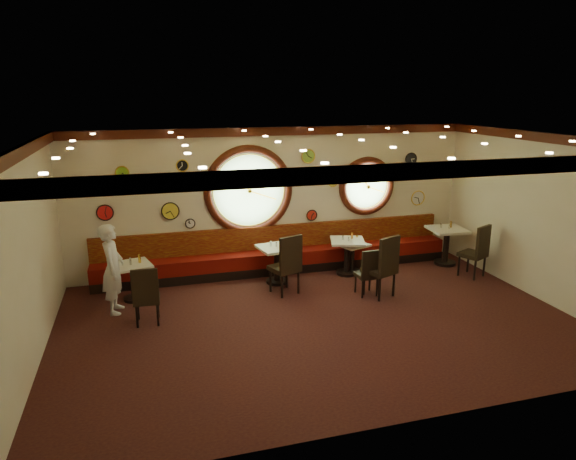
{
  "coord_description": "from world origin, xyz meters",
  "views": [
    {
      "loc": [
        -2.83,
        -7.85,
        3.95
      ],
      "look_at": [
        -0.34,
        0.8,
        1.5
      ],
      "focal_mm": 32.0,
      "sensor_mm": 36.0,
      "label": 1
    }
  ],
  "objects_px": {
    "table_e": "(446,242)",
    "chair_b": "(288,261)",
    "table_d": "(352,254)",
    "condiment_a_pepper": "(130,262)",
    "condiment_a_bottle": "(140,258)",
    "waiter": "(113,269)",
    "condiment_e_bottle": "(451,224)",
    "table_a": "(133,277)",
    "condiment_b_bottle": "(282,243)",
    "condiment_c_bottle": "(352,235)",
    "condiment_c_salt": "(343,238)",
    "condiment_c_pepper": "(349,239)",
    "condiment_e_pepper": "(449,227)",
    "chair_d": "(369,269)",
    "condiment_a_salt": "(130,260)",
    "condiment_b_pepper": "(276,244)",
    "chair_e": "(478,248)",
    "chair_a": "(146,292)",
    "table_c": "(347,253)",
    "condiment_d_salt": "(349,241)",
    "condiment_d_pepper": "(352,242)",
    "condiment_e_salt": "(441,225)",
    "table_b": "(277,260)",
    "chair_c": "(384,263)",
    "condiment_d_bottle": "(357,239)"
  },
  "relations": [
    {
      "from": "condiment_a_pepper",
      "to": "chair_b",
      "type": "bearing_deg",
      "value": -9.75
    },
    {
      "from": "condiment_c_salt",
      "to": "condiment_e_salt",
      "type": "height_order",
      "value": "condiment_e_salt"
    },
    {
      "from": "table_e",
      "to": "condiment_d_salt",
      "type": "distance_m",
      "value": 2.39
    },
    {
      "from": "table_c",
      "to": "condiment_c_salt",
      "type": "relative_size",
      "value": 9.38
    },
    {
      "from": "table_b",
      "to": "condiment_a_salt",
      "type": "distance_m",
      "value": 2.95
    },
    {
      "from": "chair_b",
      "to": "condiment_e_pepper",
      "type": "bearing_deg",
      "value": -9.84
    },
    {
      "from": "table_a",
      "to": "condiment_a_bottle",
      "type": "xyz_separation_m",
      "value": [
        0.15,
        0.04,
        0.36
      ]
    },
    {
      "from": "table_a",
      "to": "table_e",
      "type": "height_order",
      "value": "table_e"
    },
    {
      "from": "table_a",
      "to": "condiment_a_bottle",
      "type": "height_order",
      "value": "condiment_a_bottle"
    },
    {
      "from": "chair_c",
      "to": "waiter",
      "type": "height_order",
      "value": "waiter"
    },
    {
      "from": "condiment_a_pepper",
      "to": "condiment_e_salt",
      "type": "bearing_deg",
      "value": 2.87
    },
    {
      "from": "chair_b",
      "to": "condiment_a_pepper",
      "type": "distance_m",
      "value": 3.02
    },
    {
      "from": "table_a",
      "to": "condiment_d_bottle",
      "type": "height_order",
      "value": "condiment_d_bottle"
    },
    {
      "from": "condiment_d_salt",
      "to": "condiment_d_pepper",
      "type": "relative_size",
      "value": 0.95
    },
    {
      "from": "condiment_c_salt",
      "to": "condiment_c_pepper",
      "type": "height_order",
      "value": "condiment_c_salt"
    },
    {
      "from": "chair_a",
      "to": "condiment_a_pepper",
      "type": "relative_size",
      "value": 6.13
    },
    {
      "from": "condiment_e_bottle",
      "to": "table_e",
      "type": "bearing_deg",
      "value": -155.46
    },
    {
      "from": "table_b",
      "to": "chair_a",
      "type": "bearing_deg",
      "value": -153.22
    },
    {
      "from": "condiment_c_bottle",
      "to": "condiment_e_salt",
      "type": "height_order",
      "value": "condiment_e_salt"
    },
    {
      "from": "table_c",
      "to": "chair_d",
      "type": "relative_size",
      "value": 1.51
    },
    {
      "from": "table_c",
      "to": "condiment_a_bottle",
      "type": "xyz_separation_m",
      "value": [
        -4.39,
        -0.17,
        0.32
      ]
    },
    {
      "from": "table_c",
      "to": "chair_b",
      "type": "distance_m",
      "value": 1.77
    },
    {
      "from": "chair_b",
      "to": "condiment_b_pepper",
      "type": "bearing_deg",
      "value": 73.69
    },
    {
      "from": "table_d",
      "to": "table_e",
      "type": "bearing_deg",
      "value": -2.24
    },
    {
      "from": "table_c",
      "to": "chair_d",
      "type": "xyz_separation_m",
      "value": [
        -0.07,
        -1.28,
        0.05
      ]
    },
    {
      "from": "condiment_a_salt",
      "to": "condiment_e_pepper",
      "type": "bearing_deg",
      "value": 1.02
    },
    {
      "from": "condiment_b_bottle",
      "to": "condiment_c_bottle",
      "type": "height_order",
      "value": "condiment_b_bottle"
    },
    {
      "from": "condiment_e_salt",
      "to": "waiter",
      "type": "xyz_separation_m",
      "value": [
        -7.24,
        -0.78,
        -0.09
      ]
    },
    {
      "from": "chair_b",
      "to": "condiment_e_bottle",
      "type": "xyz_separation_m",
      "value": [
        4.2,
        0.82,
        0.24
      ]
    },
    {
      "from": "condiment_e_pepper",
      "to": "condiment_c_salt",
      "type": "bearing_deg",
      "value": 178.52
    },
    {
      "from": "chair_b",
      "to": "chair_e",
      "type": "relative_size",
      "value": 1.05
    },
    {
      "from": "condiment_a_bottle",
      "to": "chair_d",
      "type": "bearing_deg",
      "value": -14.48
    },
    {
      "from": "table_d",
      "to": "chair_b",
      "type": "bearing_deg",
      "value": -153.91
    },
    {
      "from": "condiment_a_bottle",
      "to": "waiter",
      "type": "distance_m",
      "value": 0.7
    },
    {
      "from": "condiment_b_pepper",
      "to": "condiment_a_bottle",
      "type": "xyz_separation_m",
      "value": [
        -2.76,
        -0.1,
        -0.02
      ]
    },
    {
      "from": "condiment_c_bottle",
      "to": "chair_a",
      "type": "bearing_deg",
      "value": -161.24
    },
    {
      "from": "table_d",
      "to": "condiment_a_salt",
      "type": "xyz_separation_m",
      "value": [
        -4.73,
        -0.25,
        0.37
      ]
    },
    {
      "from": "table_e",
      "to": "chair_b",
      "type": "height_order",
      "value": "chair_b"
    },
    {
      "from": "chair_d",
      "to": "condiment_b_bottle",
      "type": "height_order",
      "value": "chair_d"
    },
    {
      "from": "condiment_e_bottle",
      "to": "condiment_a_bottle",
      "type": "bearing_deg",
      "value": -178.2
    },
    {
      "from": "table_c",
      "to": "condiment_b_pepper",
      "type": "distance_m",
      "value": 1.67
    },
    {
      "from": "condiment_e_salt",
      "to": "chair_e",
      "type": "bearing_deg",
      "value": -76.24
    },
    {
      "from": "condiment_c_pepper",
      "to": "waiter",
      "type": "bearing_deg",
      "value": -172.93
    },
    {
      "from": "chair_b",
      "to": "condiment_b_pepper",
      "type": "height_order",
      "value": "chair_b"
    },
    {
      "from": "chair_a",
      "to": "condiment_b_pepper",
      "type": "xyz_separation_m",
      "value": [
        2.68,
        1.37,
        0.24
      ]
    },
    {
      "from": "chair_e",
      "to": "condiment_c_salt",
      "type": "distance_m",
      "value": 2.91
    },
    {
      "from": "condiment_b_pepper",
      "to": "condiment_d_pepper",
      "type": "xyz_separation_m",
      "value": [
        1.76,
        0.13,
        -0.12
      ]
    },
    {
      "from": "condiment_a_salt",
      "to": "waiter",
      "type": "distance_m",
      "value": 0.61
    },
    {
      "from": "condiment_d_salt",
      "to": "condiment_a_bottle",
      "type": "distance_m",
      "value": 4.52
    },
    {
      "from": "condiment_c_pepper",
      "to": "table_c",
      "type": "bearing_deg",
      "value": 84.22
    }
  ]
}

